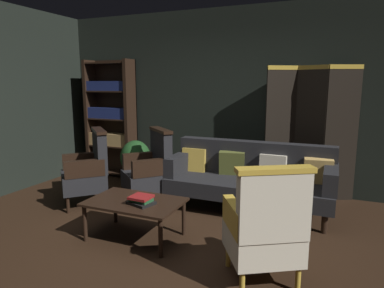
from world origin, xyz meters
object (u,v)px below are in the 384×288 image
Objects in this scene: armchair_wing_right at (150,169)px; folding_screen at (310,130)px; book_red_leather at (141,197)px; bookshelf at (111,117)px; book_black_cloth at (141,203)px; book_green_cloth at (141,200)px; armchair_wing_left at (88,170)px; potted_plant at (136,161)px; coffee_table at (135,205)px; velvet_couch at (250,176)px; armchair_gilt_accent at (265,228)px.

folding_screen is at bearing 30.16° from armchair_wing_right.
bookshelf is at bearing 131.59° from book_red_leather.
book_green_cloth is at bearing -90.00° from book_black_cloth.
armchair_wing_left is at bearing 150.65° from book_green_cloth.
bookshelf reaches higher than armchair_wing_right.
book_red_leather is (1.07, -1.60, 0.05)m from potted_plant.
velvet_couch is at bearing 54.94° from coffee_table.
coffee_table is 3.92× the size of book_black_cloth.
coffee_table is 1.48m from armchair_gilt_accent.
velvet_couch is at bearing 59.59° from book_black_cloth.
book_green_cloth reaches higher than book_black_cloth.
armchair_gilt_accent is (0.51, -1.64, 0.03)m from velvet_couch.
armchair_gilt_accent is at bearing -37.68° from potted_plant.
armchair_wing_left is at bearing -66.14° from bookshelf.
bookshelf reaches higher than velvet_couch.
armchair_wing_right is (-1.83, 1.32, 0.00)m from armchair_gilt_accent.
armchair_gilt_accent reaches higher than velvet_couch.
book_red_leather is at bearing -27.32° from coffee_table.
velvet_couch is 1.61m from book_green_cloth.
armchair_wing_right is at bearing -166.47° from velvet_couch.
armchair_gilt_accent is at bearing -20.31° from armchair_wing_left.
bookshelf is 1.65m from armchair_wing_left.
folding_screen is 2.72m from book_black_cloth.
folding_screen is 1.90× the size of coffee_table.
armchair_wing_right is 0.78m from potted_plant.
velvet_couch is 2.12× the size of coffee_table.
potted_plant is at bearing 123.73° from book_green_cloth.
armchair_wing_left is 4.89× the size of book_green_cloth.
coffee_table is 1.30× the size of potted_plant.
potted_plant is at bearing 123.73° from book_black_cloth.
book_black_cloth is 0.06m from book_red_leather.
potted_plant is at bearing 121.72° from coffee_table.
armchair_gilt_accent reaches higher than book_red_leather.
book_black_cloth is (1.89, -2.13, -0.62)m from bookshelf.
velvet_couch is 1.36m from armchair_wing_right.
potted_plant is at bearing 142.32° from armchair_gilt_accent.
armchair_wing_left is 1.44m from book_red_leather.
velvet_couch is 2.04× the size of armchair_wing_right.
folding_screen is 2.34m from armchair_wing_right.
folding_screen is 0.93× the size of bookshelf.
book_green_cloth is at bearing -27.32° from coffee_table.
book_red_leather is (0.12, -0.06, 0.12)m from coffee_table.
velvet_couch is at bearing 13.53° from armchair_wing_right.
potted_plant reaches higher than book_black_cloth.
potted_plant is (-2.39, 1.85, -0.05)m from armchair_gilt_accent.
armchair_wing_left is at bearing 150.45° from coffee_table.
armchair_gilt_accent is 2.75m from armchair_wing_left.
potted_plant is at bearing 123.73° from book_red_leather.
folding_screen is at bearing 1.56° from bookshelf.
bookshelf is at bearing 130.59° from coffee_table.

